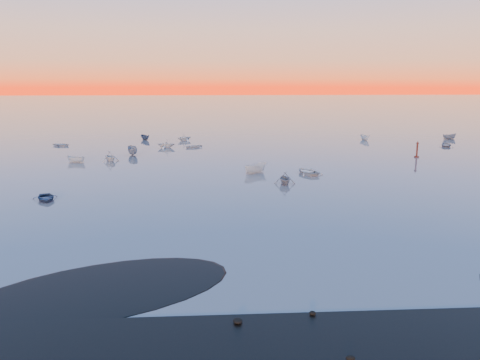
{
  "coord_description": "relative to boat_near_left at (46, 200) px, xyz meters",
  "views": [
    {
      "loc": [
        -0.62,
        -28.27,
        13.62
      ],
      "look_at": [
        2.73,
        28.0,
        1.5
      ],
      "focal_mm": 35.0,
      "sensor_mm": 36.0,
      "label": 1
    }
  ],
  "objects": [
    {
      "name": "ground",
      "position": [
        19.92,
        74.74,
        0.0
      ],
      "size": [
        600.0,
        600.0,
        0.0
      ],
      "primitive_type": "plane",
      "color": "slate",
      "rests_on": "ground"
    },
    {
      "name": "boat_near_right",
      "position": [
        28.9,
        6.89,
        0.0
      ],
      "size": [
        3.67,
        1.75,
        1.26
      ],
      "primitive_type": "imported",
      "rotation": [
        0.0,
        0.0,
        3.11
      ],
      "color": "slate",
      "rests_on": "ground"
    },
    {
      "name": "boat_near_left",
      "position": [
        0.0,
        0.0,
        0.0
      ],
      "size": [
        4.12,
        2.94,
        0.95
      ],
      "primitive_type": "imported",
      "rotation": [
        0.0,
        0.0,
        0.4
      ],
      "color": "#31435E",
      "rests_on": "ground"
    },
    {
      "name": "boat_near_center",
      "position": [
        25.67,
        14.63,
        0.0
      ],
      "size": [
        3.77,
        4.36,
        1.42
      ],
      "primitive_type": "imported",
      "rotation": [
        0.0,
        0.0,
        2.18
      ],
      "color": "white",
      "rests_on": "ground"
    },
    {
      "name": "channel_marker",
      "position": [
        55.87,
        27.26,
        1.19
      ],
      "size": [
        0.84,
        0.84,
        3.0
      ],
      "color": "#4C1910",
      "rests_on": "ground"
    },
    {
      "name": "moored_fleet",
      "position": [
        19.92,
        27.74,
        0.0
      ],
      "size": [
        124.0,
        58.0,
        1.2
      ],
      "primitive_type": null,
      "color": "white",
      "rests_on": "ground"
    },
    {
      "name": "mud_lobes",
      "position": [
        19.92,
        -26.26,
        0.01
      ],
      "size": [
        140.0,
        6.0,
        0.07
      ],
      "primitive_type": null,
      "color": "black",
      "rests_on": "ground"
    }
  ]
}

